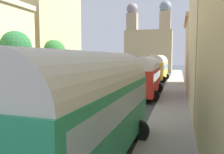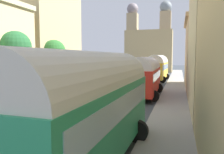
{
  "view_description": "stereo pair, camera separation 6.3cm",
  "coord_description": "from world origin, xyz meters",
  "px_view_note": "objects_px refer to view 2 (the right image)",
  "views": [
    {
      "loc": [
        7.67,
        -5.25,
        3.88
      ],
      "look_at": [
        0.0,
        20.61,
        1.46
      ],
      "focal_mm": 36.15,
      "sensor_mm": 36.0,
      "label": 1
    },
    {
      "loc": [
        7.73,
        -5.23,
        3.88
      ],
      "look_at": [
        0.0,
        20.61,
        1.46
      ],
      "focal_mm": 36.15,
      "sensor_mm": 36.0,
      "label": 2
    }
  ],
  "objects_px": {
    "cargo_truck_0": "(72,86)",
    "cargo_truck_1": "(103,77)",
    "car_6": "(132,80)",
    "car_7": "(143,74)",
    "car_4": "(73,108)",
    "car_0": "(114,78)",
    "car_5": "(113,88)",
    "pedestrian_1": "(51,80)",
    "parked_bus_1": "(145,75)",
    "car_3": "(136,71)",
    "parked_bus_2": "(158,67)",
    "car_2": "(129,72)",
    "car_1": "(124,75)",
    "parked_bus_0": "(90,103)"
  },
  "relations": [
    {
      "from": "car_7",
      "to": "pedestrian_1",
      "type": "xyz_separation_m",
      "value": [
        -8.7,
        -16.38,
        0.26
      ]
    },
    {
      "from": "car_0",
      "to": "car_5",
      "type": "xyz_separation_m",
      "value": [
        2.89,
        -10.59,
        -0.01
      ]
    },
    {
      "from": "cargo_truck_0",
      "to": "car_1",
      "type": "relative_size",
      "value": 1.85
    },
    {
      "from": "car_3",
      "to": "car_6",
      "type": "height_order",
      "value": "car_6"
    },
    {
      "from": "parked_bus_2",
      "to": "car_7",
      "type": "xyz_separation_m",
      "value": [
        -2.78,
        3.25,
        -1.51
      ]
    },
    {
      "from": "cargo_truck_0",
      "to": "car_5",
      "type": "distance_m",
      "value": 4.31
    },
    {
      "from": "car_6",
      "to": "car_7",
      "type": "distance_m",
      "value": 10.76
    },
    {
      "from": "car_0",
      "to": "car_5",
      "type": "bearing_deg",
      "value": -74.74
    },
    {
      "from": "parked_bus_2",
      "to": "car_3",
      "type": "xyz_separation_m",
      "value": [
        -6.16,
        13.58,
        -1.56
      ]
    },
    {
      "from": "cargo_truck_1",
      "to": "car_5",
      "type": "relative_size",
      "value": 1.96
    },
    {
      "from": "cargo_truck_0",
      "to": "car_0",
      "type": "bearing_deg",
      "value": 90.17
    },
    {
      "from": "parked_bus_1",
      "to": "cargo_truck_1",
      "type": "relative_size",
      "value": 1.17
    },
    {
      "from": "car_1",
      "to": "pedestrian_1",
      "type": "height_order",
      "value": "pedestrian_1"
    },
    {
      "from": "parked_bus_1",
      "to": "car_0",
      "type": "height_order",
      "value": "parked_bus_1"
    },
    {
      "from": "car_2",
      "to": "pedestrian_1",
      "type": "xyz_separation_m",
      "value": [
        -5.15,
        -20.63,
        0.27
      ]
    },
    {
      "from": "parked_bus_1",
      "to": "car_4",
      "type": "distance_m",
      "value": 10.35
    },
    {
      "from": "parked_bus_0",
      "to": "car_6",
      "type": "distance_m",
      "value": 22.39
    },
    {
      "from": "car_5",
      "to": "car_4",
      "type": "bearing_deg",
      "value": -89.29
    },
    {
      "from": "car_3",
      "to": "pedestrian_1",
      "type": "height_order",
      "value": "pedestrian_1"
    },
    {
      "from": "car_6",
      "to": "car_2",
      "type": "bearing_deg",
      "value": 103.57
    },
    {
      "from": "car_0",
      "to": "car_3",
      "type": "height_order",
      "value": "car_0"
    },
    {
      "from": "cargo_truck_0",
      "to": "car_7",
      "type": "xyz_separation_m",
      "value": [
        2.94,
        22.28,
        -0.47
      ]
    },
    {
      "from": "parked_bus_2",
      "to": "cargo_truck_0",
      "type": "xyz_separation_m",
      "value": [
        -5.72,
        -19.03,
        -1.04
      ]
    },
    {
      "from": "car_3",
      "to": "car_6",
      "type": "bearing_deg",
      "value": -80.71
    },
    {
      "from": "car_4",
      "to": "car_6",
      "type": "xyz_separation_m",
      "value": [
        0.06,
        17.29,
        -0.02
      ]
    },
    {
      "from": "parked_bus_0",
      "to": "parked_bus_1",
      "type": "relative_size",
      "value": 1.02
    },
    {
      "from": "car_5",
      "to": "car_6",
      "type": "distance_m",
      "value": 8.32
    },
    {
      "from": "car_0",
      "to": "car_5",
      "type": "height_order",
      "value": "car_0"
    },
    {
      "from": "parked_bus_2",
      "to": "car_1",
      "type": "xyz_separation_m",
      "value": [
        -5.87,
        1.18,
        -1.51
      ]
    },
    {
      "from": "car_1",
      "to": "car_5",
      "type": "distance_m",
      "value": 17.27
    },
    {
      "from": "car_0",
      "to": "car_6",
      "type": "height_order",
      "value": "car_0"
    },
    {
      "from": "car_2",
      "to": "car_5",
      "type": "relative_size",
      "value": 1.04
    },
    {
      "from": "parked_bus_1",
      "to": "car_0",
      "type": "distance_m",
      "value": 11.45
    },
    {
      "from": "car_0",
      "to": "car_6",
      "type": "bearing_deg",
      "value": -36.67
    },
    {
      "from": "cargo_truck_1",
      "to": "pedestrian_1",
      "type": "bearing_deg",
      "value": -140.65
    },
    {
      "from": "car_0",
      "to": "parked_bus_0",
      "type": "bearing_deg",
      "value": -75.94
    },
    {
      "from": "parked_bus_2",
      "to": "parked_bus_1",
      "type": "bearing_deg",
      "value": -89.46
    },
    {
      "from": "parked_bus_2",
      "to": "car_3",
      "type": "relative_size",
      "value": 2.17
    },
    {
      "from": "parked_bus_2",
      "to": "car_0",
      "type": "xyz_separation_m",
      "value": [
        -5.76,
        -5.24,
        -1.51
      ]
    },
    {
      "from": "parked_bus_1",
      "to": "car_1",
      "type": "xyz_separation_m",
      "value": [
        -6.01,
        16.14,
        -1.33
      ]
    },
    {
      "from": "car_0",
      "to": "parked_bus_1",
      "type": "bearing_deg",
      "value": -58.74
    },
    {
      "from": "car_0",
      "to": "car_4",
      "type": "relative_size",
      "value": 1.01
    },
    {
      "from": "car_3",
      "to": "car_4",
      "type": "relative_size",
      "value": 1.03
    },
    {
      "from": "car_2",
      "to": "car_6",
      "type": "relative_size",
      "value": 0.96
    },
    {
      "from": "cargo_truck_0",
      "to": "car_5",
      "type": "xyz_separation_m",
      "value": [
        2.85,
        3.2,
        -0.48
      ]
    },
    {
      "from": "pedestrian_1",
      "to": "car_4",
      "type": "bearing_deg",
      "value": -53.24
    },
    {
      "from": "car_7",
      "to": "pedestrian_1",
      "type": "height_order",
      "value": "pedestrian_1"
    },
    {
      "from": "cargo_truck_0",
      "to": "cargo_truck_1",
      "type": "xyz_separation_m",
      "value": [
        -0.62,
        10.12,
        -0.04
      ]
    },
    {
      "from": "parked_bus_0",
      "to": "car_0",
      "type": "height_order",
      "value": "parked_bus_0"
    },
    {
      "from": "cargo_truck_1",
      "to": "pedestrian_1",
      "type": "xyz_separation_m",
      "value": [
        -5.14,
        -4.21,
        -0.18
      ]
    }
  ]
}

